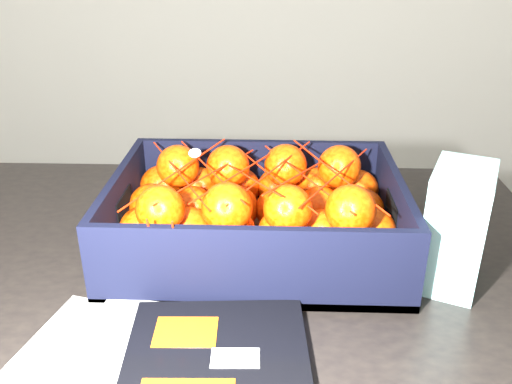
{
  "coord_description": "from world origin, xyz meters",
  "views": [
    {
      "loc": [
        0.26,
        -0.7,
        1.2
      ],
      "look_at": [
        0.23,
        0.02,
        0.86
      ],
      "focal_mm": 38.09,
      "sensor_mm": 36.0,
      "label": 1
    }
  ],
  "objects_px": {
    "magazine_stack": "(151,384)",
    "retail_carton": "(456,227)",
    "produce_crate": "(257,226)",
    "table": "(184,320)"
  },
  "relations": [
    {
      "from": "magazine_stack",
      "to": "produce_crate",
      "type": "xyz_separation_m",
      "value": [
        0.1,
        0.31,
        0.03
      ]
    },
    {
      "from": "produce_crate",
      "to": "retail_carton",
      "type": "distance_m",
      "value": 0.29
    },
    {
      "from": "magazine_stack",
      "to": "retail_carton",
      "type": "xyz_separation_m",
      "value": [
        0.38,
        0.23,
        0.08
      ]
    },
    {
      "from": "magazine_stack",
      "to": "produce_crate",
      "type": "height_order",
      "value": "produce_crate"
    },
    {
      "from": "table",
      "to": "magazine_stack",
      "type": "bearing_deg",
      "value": -88.07
    },
    {
      "from": "retail_carton",
      "to": "table",
      "type": "bearing_deg",
      "value": -159.47
    },
    {
      "from": "magazine_stack",
      "to": "produce_crate",
      "type": "distance_m",
      "value": 0.33
    },
    {
      "from": "produce_crate",
      "to": "retail_carton",
      "type": "relative_size",
      "value": 2.54
    },
    {
      "from": "produce_crate",
      "to": "retail_carton",
      "type": "bearing_deg",
      "value": -16.64
    },
    {
      "from": "magazine_stack",
      "to": "retail_carton",
      "type": "distance_m",
      "value": 0.45
    }
  ]
}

